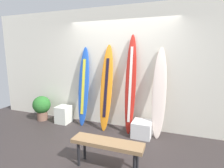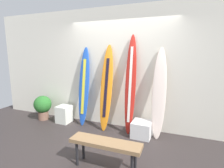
# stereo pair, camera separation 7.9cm
# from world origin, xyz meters

# --- Properties ---
(ground) EXTENTS (8.00, 8.00, 0.04)m
(ground) POSITION_xyz_m (0.00, 0.00, -0.02)
(ground) COLOR #322B2A
(wall_back) EXTENTS (7.20, 0.20, 2.80)m
(wall_back) POSITION_xyz_m (0.00, 1.30, 1.40)
(wall_back) COLOR silver
(wall_back) RESTS_ON ground
(surfboard_cobalt) EXTENTS (0.28, 0.36, 1.91)m
(surfboard_cobalt) POSITION_xyz_m (-0.88, 1.00, 0.94)
(surfboard_cobalt) COLOR blue
(surfboard_cobalt) RESTS_ON ground
(surfboard_sunset) EXTENTS (0.28, 0.44, 1.96)m
(surfboard_sunset) POSITION_xyz_m (-0.26, 0.96, 0.96)
(surfboard_sunset) COLOR orange
(surfboard_sunset) RESTS_ON ground
(surfboard_crimson) EXTENTS (0.25, 0.42, 2.17)m
(surfboard_crimson) POSITION_xyz_m (0.30, 0.98, 1.07)
(surfboard_crimson) COLOR #B01F17
(surfboard_crimson) RESTS_ON ground
(surfboard_ivory) EXTENTS (0.30, 0.42, 1.88)m
(surfboard_ivory) POSITION_xyz_m (0.91, 0.98, 0.94)
(surfboard_ivory) COLOR silver
(surfboard_ivory) RESTS_ON ground
(display_block_left) EXTENTS (0.41, 0.41, 0.33)m
(display_block_left) POSITION_xyz_m (0.60, 0.82, 0.17)
(display_block_left) COLOR silver
(display_block_left) RESTS_ON ground
(display_block_center) EXTENTS (0.34, 0.34, 0.43)m
(display_block_center) POSITION_xyz_m (-1.42, 0.89, 0.21)
(display_block_center) COLOR white
(display_block_center) RESTS_ON ground
(potted_plant) EXTENTS (0.46, 0.46, 0.64)m
(potted_plant) POSITION_xyz_m (-2.07, 0.86, 0.37)
(potted_plant) COLOR brown
(potted_plant) RESTS_ON ground
(bench) EXTENTS (1.12, 0.28, 0.45)m
(bench) POSITION_xyz_m (0.29, -0.41, 0.39)
(bench) COLOR #916E4A
(bench) RESTS_ON ground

